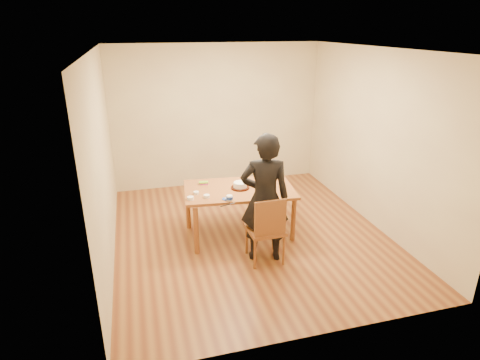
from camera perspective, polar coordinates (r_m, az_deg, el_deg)
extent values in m
cube|color=brown|center=(6.21, 1.44, -7.63)|extent=(4.00, 4.50, 0.00)
cube|color=silver|center=(5.45, 1.71, 18.11)|extent=(4.00, 4.50, 0.00)
cube|color=tan|center=(7.80, -3.23, 9.00)|extent=(4.00, 0.00, 2.70)
cube|color=tan|center=(5.48, -18.94, 2.57)|extent=(0.00, 4.50, 2.70)
cube|color=tan|center=(6.52, 18.73, 5.48)|extent=(0.00, 4.50, 2.70)
cube|color=brown|center=(5.89, -0.13, -1.37)|extent=(1.68, 1.11, 0.04)
cube|color=brown|center=(5.38, 3.59, -7.02)|extent=(0.48, 0.48, 0.04)
cylinder|color=red|center=(5.89, 0.02, -1.09)|extent=(0.27, 0.27, 0.02)
cylinder|color=white|center=(5.87, 0.02, -0.71)|extent=(0.20, 0.20, 0.06)
ellipsoid|color=white|center=(5.85, 0.02, -0.31)|extent=(0.19, 0.19, 0.03)
cylinder|color=white|center=(5.48, -1.51, -2.56)|extent=(0.08, 0.08, 0.07)
cylinder|color=#1B40B2|center=(5.53, -2.04, -2.71)|extent=(0.10, 0.10, 0.01)
ellipsoid|color=white|center=(5.52, -2.04, -2.58)|extent=(0.04, 0.04, 0.02)
cylinder|color=white|center=(5.59, -4.76, -2.30)|extent=(0.08, 0.08, 0.04)
cylinder|color=white|center=(5.72, -6.25, -1.81)|extent=(0.08, 0.08, 0.04)
cylinder|color=white|center=(5.55, -7.07, -2.58)|extent=(0.09, 0.09, 0.04)
cube|color=#D63295|center=(6.06, -5.15, -0.52)|extent=(0.13, 0.09, 0.02)
cube|color=green|center=(6.05, -5.21, -0.34)|extent=(0.15, 0.09, 0.02)
cube|color=black|center=(5.34, -2.14, -3.62)|extent=(0.14, 0.06, 0.01)
imported|color=black|center=(5.23, 3.54, -2.63)|extent=(0.72, 0.56, 1.76)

